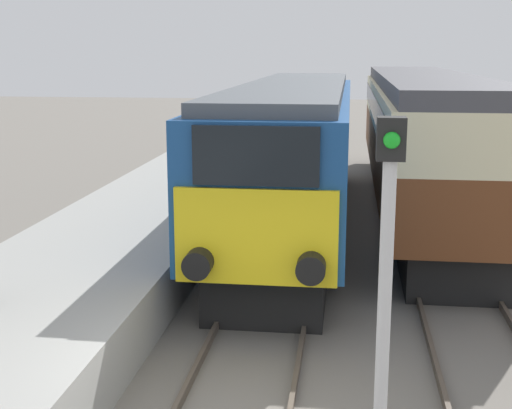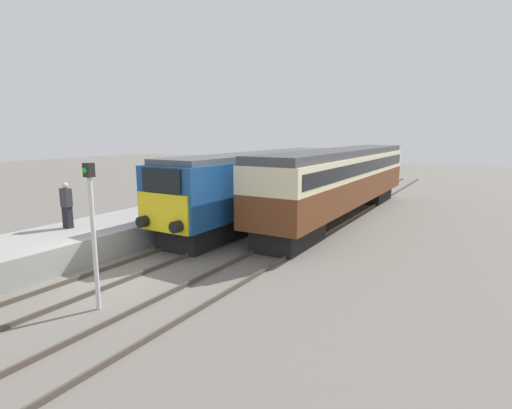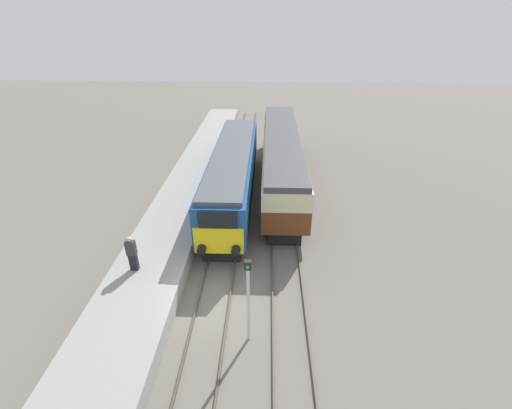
{
  "view_description": "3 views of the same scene",
  "coord_description": "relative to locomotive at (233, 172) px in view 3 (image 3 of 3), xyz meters",
  "views": [
    {
      "loc": [
        1.35,
        -7.63,
        4.5
      ],
      "look_at": [
        0.0,
        2.69,
        2.24
      ],
      "focal_mm": 50.0,
      "sensor_mm": 36.0,
      "label": 1
    },
    {
      "loc": [
        10.55,
        -8.23,
        4.7
      ],
      "look_at": [
        1.7,
        6.69,
        1.6
      ],
      "focal_mm": 28.0,
      "sensor_mm": 36.0,
      "label": 2
    },
    {
      "loc": [
        2.32,
        -11.17,
        11.49
      ],
      "look_at": [
        1.7,
        6.69,
        1.6
      ],
      "focal_mm": 24.0,
      "sensor_mm": 36.0,
      "label": 3
    }
  ],
  "objects": [
    {
      "name": "ground_plane",
      "position": [
        0.0,
        -10.33,
        -2.1
      ],
      "size": [
        120.0,
        120.0,
        0.0
      ],
      "primitive_type": "plane",
      "color": "slate"
    },
    {
      "name": "platform_left",
      "position": [
        -3.3,
        -2.33,
        -1.62
      ],
      "size": [
        3.5,
        50.0,
        0.97
      ],
      "color": "gray",
      "rests_on": "ground_plane"
    },
    {
      "name": "rails_near_track",
      "position": [
        0.0,
        -5.33,
        -2.03
      ],
      "size": [
        1.51,
        60.0,
        0.14
      ],
      "color": "#4C4238",
      "rests_on": "ground_plane"
    },
    {
      "name": "rails_far_track",
      "position": [
        3.4,
        -5.33,
        -2.03
      ],
      "size": [
        1.5,
        60.0,
        0.14
      ],
      "color": "#4C4238",
      "rests_on": "ground_plane"
    },
    {
      "name": "locomotive",
      "position": [
        0.0,
        0.0,
        0.0
      ],
      "size": [
        2.7,
        15.77,
        3.71
      ],
      "color": "black",
      "rests_on": "ground_plane"
    },
    {
      "name": "passenger_carriage",
      "position": [
        3.4,
        2.92,
        0.23
      ],
      "size": [
        2.75,
        17.66,
        3.85
      ],
      "color": "black",
      "rests_on": "ground_plane"
    },
    {
      "name": "person_on_platform",
      "position": [
        -3.84,
        -9.02,
        -0.21
      ],
      "size": [
        0.44,
        0.26,
        1.83
      ],
      "color": "black",
      "rests_on": "platform_left"
    },
    {
      "name": "signal_post",
      "position": [
        1.7,
        -12.0,
        0.25
      ],
      "size": [
        0.24,
        0.28,
        3.96
      ],
      "color": "silver",
      "rests_on": "ground_plane"
    }
  ]
}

